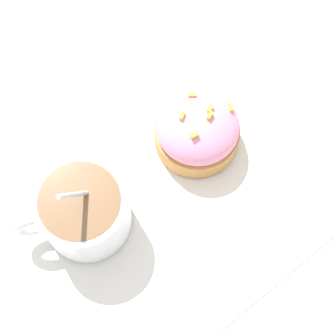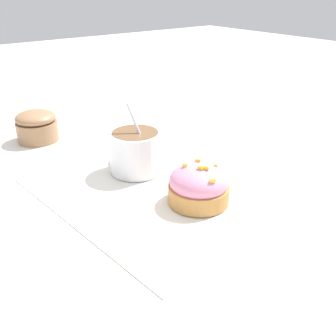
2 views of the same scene
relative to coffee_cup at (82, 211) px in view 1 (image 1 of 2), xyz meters
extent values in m
plane|color=silver|center=(-0.07, -0.01, -0.04)|extent=(3.00, 3.00, 0.00)
cube|color=white|center=(-0.07, -0.01, -0.04)|extent=(0.35, 0.34, 0.00)
cylinder|color=white|center=(0.00, 0.00, 0.00)|extent=(0.08, 0.08, 0.06)
cylinder|color=brown|center=(0.00, 0.00, 0.02)|extent=(0.07, 0.07, 0.01)
torus|color=white|center=(0.04, -0.01, 0.00)|extent=(0.04, 0.02, 0.04)
ellipsoid|color=silver|center=(0.02, 0.01, -0.02)|extent=(0.03, 0.02, 0.01)
cylinder|color=silver|center=(-0.01, 0.00, 0.02)|extent=(0.05, 0.02, 0.09)
cylinder|color=#C18442|center=(-0.13, -0.01, -0.02)|extent=(0.08, 0.08, 0.02)
ellipsoid|color=pink|center=(-0.13, -0.01, 0.00)|extent=(0.08, 0.08, 0.04)
cube|color=yellow|center=(-0.12, -0.02, 0.02)|extent=(0.01, 0.01, 0.00)
cube|color=yellow|center=(-0.14, -0.01, 0.02)|extent=(0.01, 0.01, 0.00)
cube|color=yellow|center=(-0.12, 0.00, 0.02)|extent=(0.01, 0.00, 0.00)
cube|color=yellow|center=(-0.16, -0.01, 0.01)|extent=(0.01, 0.01, 0.00)
cube|color=yellow|center=(-0.14, -0.01, 0.02)|extent=(0.01, 0.01, 0.00)
cube|color=yellow|center=(-0.14, -0.03, 0.02)|extent=(0.01, 0.01, 0.00)
camera|label=1|loc=(0.01, 0.15, 0.46)|focal=60.00mm
camera|label=2|loc=(-0.46, 0.29, 0.23)|focal=42.00mm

